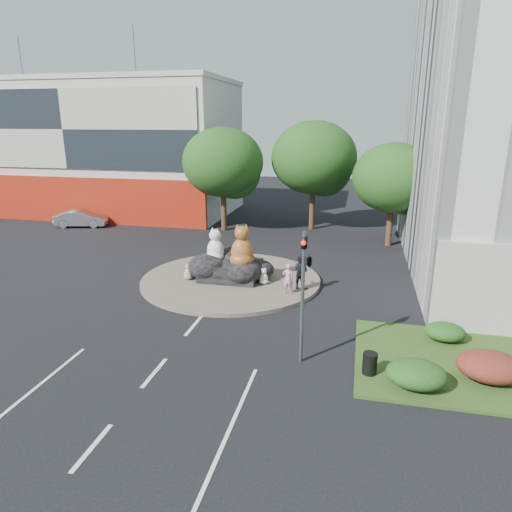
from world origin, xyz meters
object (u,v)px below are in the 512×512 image
Objects in this scene: pedestrian_pink at (288,279)px; litter_bin at (370,363)px; kitten_calico at (188,271)px; pedestrian_dark at (300,271)px; cat_tabby at (242,245)px; kitten_white at (264,276)px; cat_white at (215,245)px; parked_car at (81,219)px.

litter_bin is (4.00, -6.87, -0.48)m from pedestrian_pink.
kitten_calico is 6.26m from pedestrian_dark.
cat_tabby is 3.00× the size of litter_bin.
kitten_calico is 4.24m from kitten_white.
cat_tabby is 1.25× the size of pedestrian_dark.
cat_tabby is at bearing 129.75° from litter_bin.
kitten_calico reaches higher than kitten_white.
cat_white is 3.25m from kitten_white.
cat_tabby is at bearing 12.26° from cat_white.
kitten_white is 1.90m from pedestrian_pink.
parked_car is (-19.69, 12.07, -0.28)m from pedestrian_pink.
pedestrian_dark is at bearing -123.74° from pedestrian_pink.
pedestrian_dark reaches higher than parked_car.
pedestrian_dark is 23.09m from parked_car.
cat_tabby is 2.50× the size of kitten_calico.
parked_car is (-15.32, 10.40, -1.36)m from cat_white.
cat_tabby is at bearing 143.86° from kitten_white.
parked_car is at bearing 146.90° from kitten_calico.
kitten_white is (2.87, -0.55, -1.42)m from cat_white.
cat_tabby is at bearing 11.18° from kitten_calico.
pedestrian_dark is (0.50, 0.87, 0.15)m from pedestrian_pink.
cat_white is 1.04× the size of pedestrian_dark.
cat_tabby is 0.54× the size of parked_car.
pedestrian_pink is at bearing -3.51° from kitten_calico.
kitten_calico reaches higher than litter_bin.
parked_car reaches higher than kitten_white.
pedestrian_dark is at bearing -38.67° from kitten_white.
kitten_white is at bearing -135.75° from parked_car.
cat_white is 12.06m from litter_bin.
cat_tabby is at bearing -27.92° from pedestrian_pink.
cat_white reaches higher than kitten_calico.
pedestrian_pink is 2.02× the size of litter_bin.
parked_car is at bearing 141.37° from litter_bin.
cat_tabby reaches higher than pedestrian_pink.
cat_tabby is 3.24m from pedestrian_pink.
cat_tabby is at bearing -137.30° from parked_car.
pedestrian_dark is at bearing -133.71° from parked_car.
litter_bin is at bearing -58.70° from cat_tabby.
parked_car is at bearing -9.33° from pedestrian_dark.
cat_tabby is at bearing 13.64° from pedestrian_dark.
kitten_calico is 1.20× the size of litter_bin.
cat_tabby reaches higher than cat_white.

